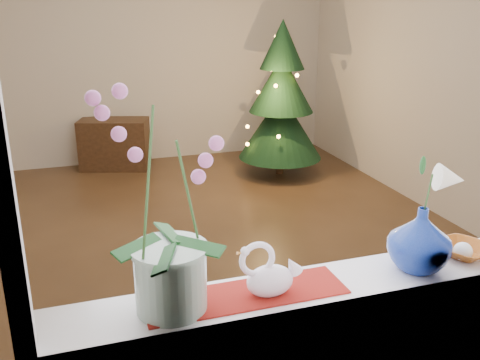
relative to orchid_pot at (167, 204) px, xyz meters
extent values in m
plane|color=#392617|center=(0.64, 2.37, -1.29)|extent=(5.00, 5.00, 0.00)
cube|color=beige|center=(0.64, 4.87, 0.06)|extent=(4.50, 0.10, 2.70)
cube|color=beige|center=(0.64, -0.13, 0.06)|extent=(4.50, 0.10, 2.70)
cube|color=beige|center=(2.89, 2.37, 0.06)|extent=(0.10, 5.00, 2.70)
cube|color=white|center=(0.64, 0.00, -0.39)|extent=(2.20, 0.26, 0.04)
cube|color=maroon|center=(0.26, 0.00, -0.37)|extent=(0.70, 0.20, 0.01)
imported|color=navy|center=(0.93, -0.02, -0.23)|extent=(0.34, 0.34, 0.28)
sphere|color=white|center=(1.14, -0.01, -0.33)|extent=(0.08, 0.08, 0.07)
imported|color=#934811|center=(1.17, 0.01, -0.35)|extent=(0.22, 0.22, 0.04)
cube|color=black|center=(0.22, 4.62, -1.00)|extent=(0.85, 0.60, 0.58)
camera|label=1|loc=(-0.26, -1.52, 0.60)|focal=40.00mm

